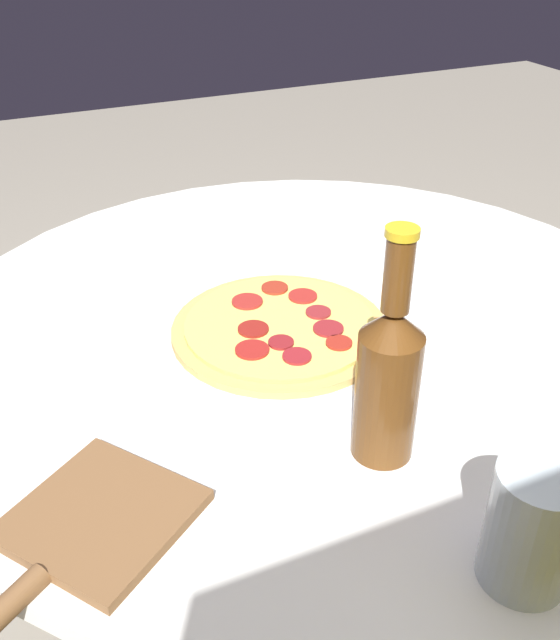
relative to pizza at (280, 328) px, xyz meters
The scene contains 5 objects.
table 0.19m from the pizza, 162.65° to the right, with size 1.06×1.06×0.77m.
pizza is the anchor object (origin of this frame).
beer_bottle 0.27m from the pizza, 90.70° to the left, with size 0.06×0.06×0.26m.
pizza_paddle 0.39m from the pizza, 38.27° to the left, with size 0.27×0.23×0.02m.
drinking_glass 0.44m from the pizza, 93.88° to the left, with size 0.08×0.08×0.12m.
Camera 1 is at (0.39, 0.74, 1.29)m, focal length 40.00 mm.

